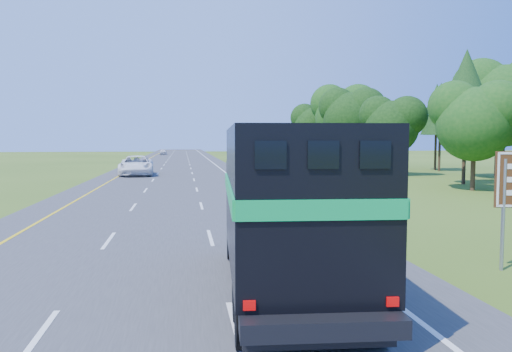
% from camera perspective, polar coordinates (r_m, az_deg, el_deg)
% --- Properties ---
extents(road, '(15.00, 260.00, 0.04)m').
position_cam_1_polar(road, '(57.47, -9.19, 0.49)').
color(road, '#38383A').
rests_on(road, ground).
extents(lane_markings, '(11.15, 260.00, 0.01)m').
position_cam_1_polar(lane_markings, '(57.47, -9.19, 0.51)').
color(lane_markings, yellow).
rests_on(lane_markings, road).
extents(tree_wall_right, '(16.00, 100.00, 12.00)m').
position_cam_1_polar(tree_wall_right, '(45.08, 25.75, 6.73)').
color(tree_wall_right, '#114011').
rests_on(tree_wall_right, ground).
extents(horse_truck, '(3.30, 8.95, 3.89)m').
position_cam_1_polar(horse_truck, '(11.71, 3.60, -3.44)').
color(horse_truck, black).
rests_on(horse_truck, road).
extents(white_suv, '(3.68, 7.35, 2.00)m').
position_cam_1_polar(white_suv, '(52.22, -13.51, 1.18)').
color(white_suv, white).
rests_on(white_suv, road).
extents(far_car, '(1.75, 4.13, 1.39)m').
position_cam_1_polar(far_car, '(121.60, -10.58, 2.73)').
color(far_car, silver).
rests_on(far_car, road).
extents(delineator, '(0.09, 0.05, 1.13)m').
position_cam_1_polar(delineator, '(20.10, 15.97, -4.76)').
color(delineator, '#FF610D').
rests_on(delineator, ground).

